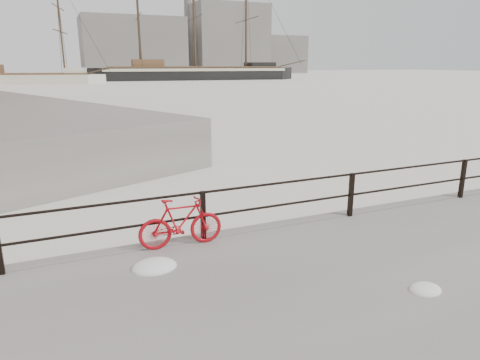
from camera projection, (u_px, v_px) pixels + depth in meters
name	position (u px, v px, depth m)	size (l,w,h in m)	color
ground	(344.00, 228.00, 9.96)	(400.00, 400.00, 0.00)	white
guardrail	(351.00, 195.00, 9.60)	(28.00, 0.10, 1.00)	black
bicycle	(181.00, 223.00, 8.00)	(1.58, 0.24, 0.96)	#A80B13
barque_black	(196.00, 80.00, 98.78)	(53.66, 17.56, 30.81)	black
schooner_mid	(27.00, 84.00, 79.12)	(30.09, 12.73, 21.54)	beige
industrial_west	(133.00, 46.00, 139.17)	(32.00, 18.00, 18.00)	gray
industrial_mid	(227.00, 40.00, 156.22)	(26.00, 20.00, 24.00)	gray
industrial_east	(276.00, 55.00, 170.78)	(20.00, 16.00, 14.00)	gray
smokestack	(188.00, 10.00, 153.02)	(2.80, 2.80, 44.00)	gray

